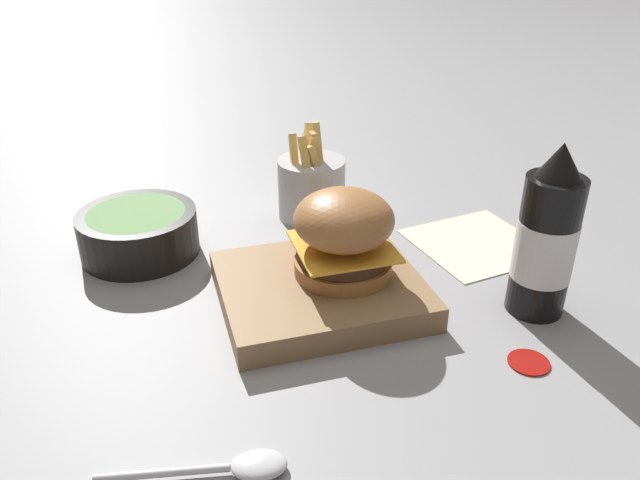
% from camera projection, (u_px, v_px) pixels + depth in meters
% --- Properties ---
extents(ground_plane, '(6.00, 6.00, 0.00)m').
position_uv_depth(ground_plane, '(293.00, 287.00, 0.76)').
color(ground_plane, gray).
extents(serving_board, '(0.23, 0.20, 0.03)m').
position_uv_depth(serving_board, '(320.00, 290.00, 0.72)').
color(serving_board, olive).
rests_on(serving_board, ground_plane).
extents(burger, '(0.11, 0.11, 0.10)m').
position_uv_depth(burger, '(344.00, 233.00, 0.70)').
color(burger, '#9E6638').
rests_on(burger, serving_board).
extents(ketchup_bottle, '(0.07, 0.07, 0.20)m').
position_uv_depth(ketchup_bottle, '(546.00, 241.00, 0.67)').
color(ketchup_bottle, black).
rests_on(ketchup_bottle, ground_plane).
extents(fries_basket, '(0.10, 0.10, 0.14)m').
position_uv_depth(fries_basket, '(311.00, 186.00, 0.91)').
color(fries_basket, '#B7B7BC').
rests_on(fries_basket, ground_plane).
extents(side_bowl, '(0.15, 0.15, 0.06)m').
position_uv_depth(side_bowl, '(139.00, 232.00, 0.82)').
color(side_bowl, black).
rests_on(side_bowl, ground_plane).
extents(spoon, '(0.16, 0.05, 0.01)m').
position_uv_depth(spoon, '(239.00, 467.00, 0.51)').
color(spoon, silver).
rests_on(spoon, ground_plane).
extents(ketchup_puddle, '(0.04, 0.04, 0.00)m').
position_uv_depth(ketchup_puddle, '(529.00, 362.00, 0.63)').
color(ketchup_puddle, '#9E140F').
rests_on(ketchup_puddle, ground_plane).
extents(parchment_square, '(0.18, 0.18, 0.00)m').
position_uv_depth(parchment_square, '(476.00, 243.00, 0.85)').
color(parchment_square, beige).
rests_on(parchment_square, ground_plane).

